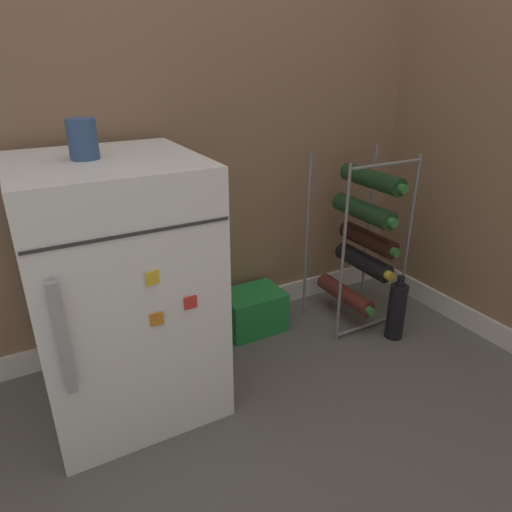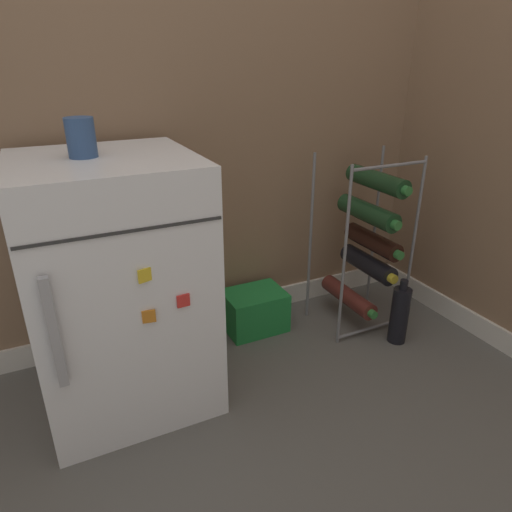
% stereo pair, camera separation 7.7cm
% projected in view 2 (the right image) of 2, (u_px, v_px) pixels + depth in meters
% --- Properties ---
extents(ground_plane, '(14.00, 14.00, 0.00)m').
position_uv_depth(ground_plane, '(307.00, 424.00, 1.42)').
color(ground_plane, '#56544F').
extents(mini_fridge, '(0.51, 0.54, 0.80)m').
position_uv_depth(mini_fridge, '(119.00, 285.00, 1.42)').
color(mini_fridge, white).
rests_on(mini_fridge, ground_plane).
extents(wine_rack, '(0.35, 0.33, 0.72)m').
position_uv_depth(wine_rack, '(367.00, 239.00, 1.85)').
color(wine_rack, slate).
rests_on(wine_rack, ground_plane).
extents(soda_box, '(0.24, 0.19, 0.17)m').
position_uv_depth(soda_box, '(254.00, 310.00, 1.90)').
color(soda_box, '#1E7F38').
rests_on(soda_box, ground_plane).
extents(fridge_top_cup, '(0.08, 0.08, 0.11)m').
position_uv_depth(fridge_top_cup, '(81.00, 138.00, 1.23)').
color(fridge_top_cup, '#335184').
rests_on(fridge_top_cup, mini_fridge).
extents(loose_bottle_floor, '(0.07, 0.07, 0.27)m').
position_uv_depth(loose_bottle_floor, '(400.00, 315.00, 1.79)').
color(loose_bottle_floor, black).
rests_on(loose_bottle_floor, ground_plane).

